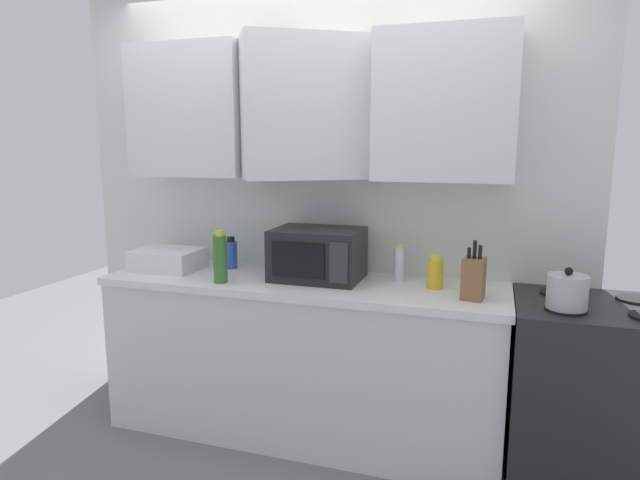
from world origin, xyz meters
name	(u,v)px	position (x,y,z in m)	size (l,w,h in m)	color
wall_back_with_cabinets	(314,156)	(0.00, -0.07, 1.57)	(3.08, 0.64, 2.60)	silver
counter_run	(302,357)	(0.00, -0.30, 0.45)	(2.21, 0.63, 0.90)	silver
stove_range	(594,396)	(1.49, -0.32, 0.45)	(0.76, 0.64, 0.91)	black
kettle	(567,292)	(1.32, -0.46, 0.99)	(0.17, 0.17, 0.19)	#B2B2B7
microwave	(318,254)	(0.08, -0.25, 1.04)	(0.48, 0.37, 0.28)	black
dish_rack	(168,259)	(-0.85, -0.30, 0.96)	(0.38, 0.30, 0.12)	silver
knife_block	(473,278)	(0.91, -0.39, 1.00)	(0.11, 0.13, 0.29)	brown
bottle_blue_cleaner	(231,254)	(-0.50, -0.16, 0.99)	(0.07, 0.07, 0.19)	#2D56B7
bottle_clear_tall	(399,264)	(0.51, -0.16, 1.00)	(0.06, 0.06, 0.20)	silver
bottle_green_oil	(220,258)	(-0.40, -0.48, 1.03)	(0.07, 0.07, 0.28)	#386B2D
bottle_yellow_mustard	(435,273)	(0.72, -0.25, 0.98)	(0.08, 0.08, 0.18)	gold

